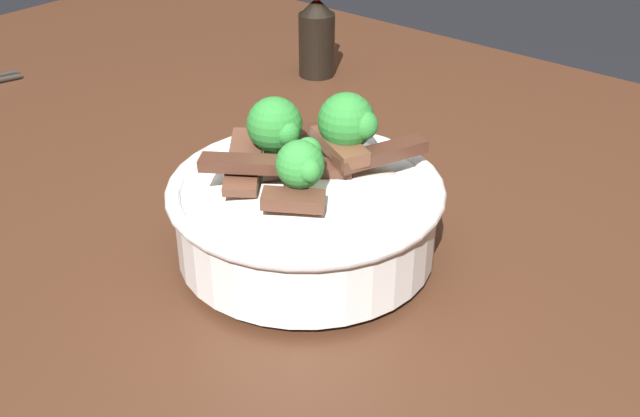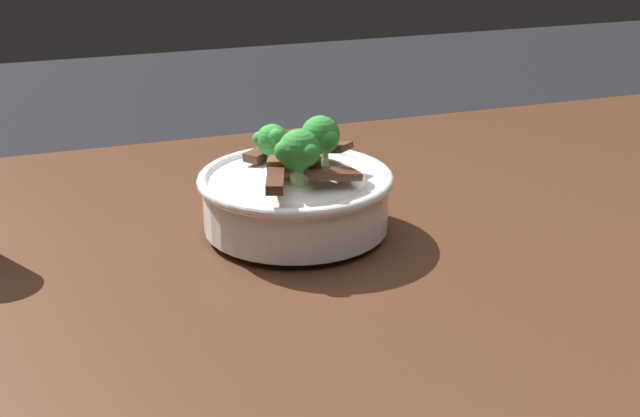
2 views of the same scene
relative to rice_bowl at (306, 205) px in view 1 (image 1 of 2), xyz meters
name	(u,v)px [view 1 (image 1 of 2)]	position (x,y,z in m)	size (l,w,h in m)	color
dining_table	(343,326)	(-0.02, 0.08, -0.18)	(1.50, 0.92, 0.81)	#472819
rice_bowl	(306,205)	(0.00, 0.00, 0.00)	(0.21, 0.21, 0.13)	white
soy_sauce_bottle	(317,35)	(-0.25, 0.31, 0.00)	(0.04, 0.04, 0.11)	black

